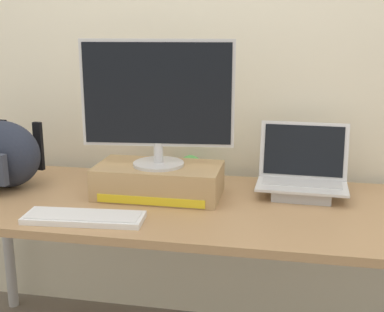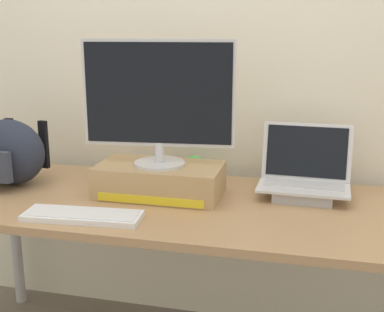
# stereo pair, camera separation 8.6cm
# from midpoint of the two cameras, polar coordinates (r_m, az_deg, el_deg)

# --- Properties ---
(back_wall) EXTENTS (7.00, 0.10, 2.60)m
(back_wall) POSITION_cam_midpoint_polar(r_m,az_deg,el_deg) (2.29, 1.19, 12.58)
(back_wall) COLOR silver
(back_wall) RESTS_ON ground
(desk) EXTENTS (2.07, 0.74, 0.73)m
(desk) POSITION_cam_midpoint_polar(r_m,az_deg,el_deg) (1.96, -1.27, -6.90)
(desk) COLOR #A87F56
(desk) RESTS_ON ground
(toner_box_yellow) EXTENTS (0.48, 0.26, 0.12)m
(toner_box_yellow) POSITION_cam_midpoint_polar(r_m,az_deg,el_deg) (2.00, -4.96, -2.75)
(toner_box_yellow) COLOR tan
(toner_box_yellow) RESTS_ON desk
(desktop_monitor) EXTENTS (0.58, 0.20, 0.48)m
(desktop_monitor) POSITION_cam_midpoint_polar(r_m,az_deg,el_deg) (1.93, -5.16, 6.15)
(desktop_monitor) COLOR silver
(desktop_monitor) RESTS_ON toner_box_yellow
(open_laptop) EXTENTS (0.35, 0.24, 0.27)m
(open_laptop) POSITION_cam_midpoint_polar(r_m,az_deg,el_deg) (2.04, 10.98, -2.77)
(open_laptop) COLOR #ADADB2
(open_laptop) RESTS_ON desk
(external_keyboard) EXTENTS (0.42, 0.16, 0.02)m
(external_keyboard) POSITION_cam_midpoint_polar(r_m,az_deg,el_deg) (1.80, -13.29, -6.69)
(external_keyboard) COLOR white
(external_keyboard) RESTS_ON desk
(messenger_backpack) EXTENTS (0.34, 0.28, 0.27)m
(messenger_backpack) POSITION_cam_midpoint_polar(r_m,az_deg,el_deg) (2.23, -21.30, 0.14)
(messenger_backpack) COLOR #232838
(messenger_backpack) RESTS_ON desk
(plush_toy) EXTENTS (0.10, 0.10, 0.10)m
(plush_toy) POSITION_cam_midpoint_polar(r_m,az_deg,el_deg) (2.22, -1.27, -1.22)
(plush_toy) COLOR #56B256
(plush_toy) RESTS_ON desk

